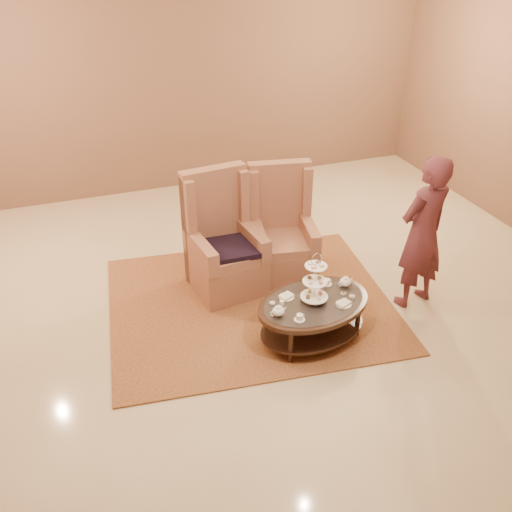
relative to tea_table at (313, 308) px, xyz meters
name	(u,v)px	position (x,y,z in m)	size (l,w,h in m)	color
ground	(274,324)	(-0.29, 0.34, -0.37)	(8.00, 8.00, 0.00)	beige
ceiling	(274,324)	(-0.29, 0.34, -0.37)	(8.00, 8.00, 0.02)	white
wall_back	(179,77)	(-0.29, 4.34, 1.38)	(8.00, 0.04, 3.50)	#865E49
rug	(250,303)	(-0.41, 0.79, -0.37)	(3.41, 2.95, 0.02)	#A56F3A
tea_table	(313,308)	(0.00, 0.00, 0.00)	(1.37, 1.07, 1.03)	black
armchair_left	(223,250)	(-0.57, 1.27, 0.11)	(0.85, 0.88, 1.42)	#A5684D
armchair_right	(281,239)	(0.17, 1.30, 0.09)	(0.87, 0.89, 1.37)	#A5684D
person	(422,233)	(1.36, 0.21, 0.51)	(0.72, 0.55, 1.77)	#5B272E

